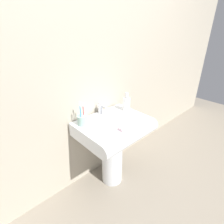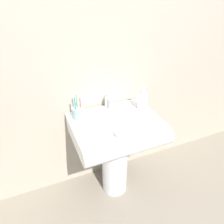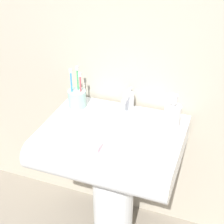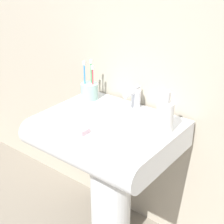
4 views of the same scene
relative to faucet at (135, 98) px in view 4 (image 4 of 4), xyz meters
The scene contains 7 objects.
wall_back 0.44m from the faucet, 99.32° to the left, with size 5.00×0.05×2.40m, color #B7AD99.
sink_pedestal 0.50m from the faucet, 95.16° to the right, with size 0.20×0.20×0.59m, color white.
sink_basin 0.25m from the faucet, 94.02° to the right, with size 0.62×0.50×0.12m.
faucet is the anchor object (origin of this frame).
toothbrush_cup 0.25m from the faucet, 168.39° to the right, with size 0.09×0.09×0.20m.
soap_bottle 0.26m from the faucet, 26.63° to the right, with size 0.07×0.07×0.18m.
bar_soap 0.35m from the faucet, 98.39° to the right, with size 0.08×0.05×0.02m, color silver.
Camera 4 is at (0.85, -1.08, 1.42)m, focal length 55.00 mm.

